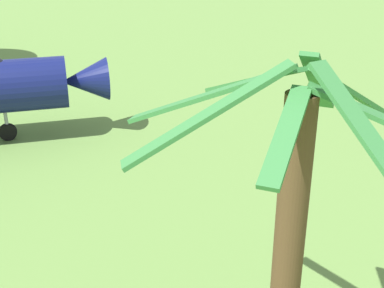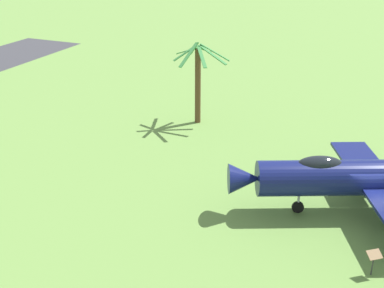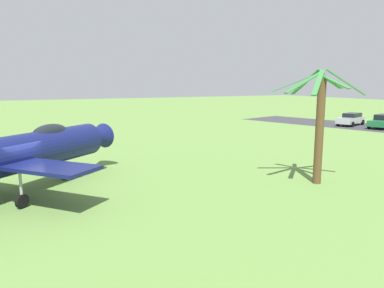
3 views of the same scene
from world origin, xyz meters
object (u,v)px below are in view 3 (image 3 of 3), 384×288
Objects in this scene: parked_car_green at (383,121)px; parked_car_silver at (351,119)px; display_jet at (19,153)px; palm_tree at (319,122)px.

parked_car_silver is at bearing -92.19° from parked_car_green.
parked_car_silver is at bearing -20.79° from display_jet.
parked_car_green is at bearing -26.23° from display_jet.
parked_car_silver is (-3.57, -1.04, -0.02)m from parked_car_green.
display_jet is at bearing -108.55° from palm_tree.
parked_car_green is at bearing 86.69° from parked_car_silver.
display_jet is 2.20× the size of parked_car_silver.
parked_car_green is 3.72m from parked_car_silver.
palm_tree is 29.27m from parked_car_silver.
parked_car_green reaches higher than parked_car_silver.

